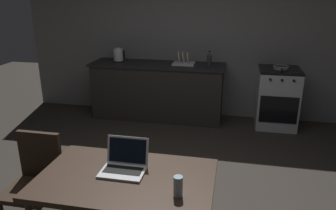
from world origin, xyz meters
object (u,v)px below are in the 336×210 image
Objects in this scene: dining_table at (126,186)px; bottle at (209,59)px; frying_pan at (281,67)px; dish_rack at (184,62)px; chair at (36,179)px; stove_oven at (277,98)px; electric_kettle at (118,55)px; drinking_glass at (178,186)px; laptop at (124,165)px.

bottle reaches higher than dining_table.
dish_rack is at bearing 178.84° from frying_pan.
bottle is at bearing 74.58° from chair.
stove_oven is 3.40m from dining_table.
dish_rack is at bearing 172.89° from bottle.
electric_kettle is 3.62m from drinking_glass.
chair is 2.65× the size of dish_rack.
stove_oven is at bearing 65.88° from dining_table.
stove_oven is at bearing 61.10° from laptop.
dish_rack reaches higher than dining_table.
stove_oven is 6.53× the size of drinking_glass.
stove_oven is at bearing -0.10° from dish_rack.
bottle is 0.71× the size of dish_rack.
laptop is at bearing 0.74° from chair.
frying_pan is at bearing 65.63° from dining_table.
dish_rack is (-0.07, 3.10, 0.29)m from dining_table.
electric_kettle is at bearing 178.07° from bottle.
stove_oven is at bearing 73.22° from drinking_glass.
frying_pan is (1.06, 0.02, -0.09)m from bottle.
dish_rack reaches higher than chair.
bottle is (1.18, 2.88, 0.51)m from chair.
drinking_glass is at bearing -20.78° from dining_table.
chair is 6.41× the size of drinking_glass.
frying_pan is 1.18× the size of dish_rack.
electric_kettle is 0.94× the size of bottle.
laptop is at bearing 113.98° from dining_table.
laptop is 3.32m from frying_pan.
chair is at bearing -104.84° from dish_rack.
laptop is 1.32× the size of bottle.
drinking_glass is (0.44, -0.24, 0.02)m from laptop.
dish_rack is (1.08, 0.00, -0.06)m from electric_kettle.
electric_kettle is (-1.12, 3.02, 0.23)m from laptop.
chair is (-0.85, 0.17, -0.15)m from dining_table.
electric_kettle reaches higher than stove_oven.
dining_table is 0.88m from chair.
frying_pan is at bearing 73.02° from drinking_glass.
chair is 3.72× the size of bottle.
electric_kettle is (-0.30, 2.93, 0.50)m from chair.
bottle is (0.33, 3.05, 0.36)m from dining_table.
chair is 2.81× the size of laptop.
chair reaches higher than dining_table.
frying_pan reaches higher than stove_oven.
laptop is at bearing -115.27° from stove_oven.
electric_kettle is 0.57× the size of frying_pan.
dining_table is 1.40× the size of chair.
bottle is (-1.06, -0.05, 0.57)m from stove_oven.
laptop is at bearing -89.32° from dish_rack.
laptop is 3.00m from bottle.
frying_pan is (1.39, 3.07, 0.27)m from dining_table.
electric_kettle reaches higher than frying_pan.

